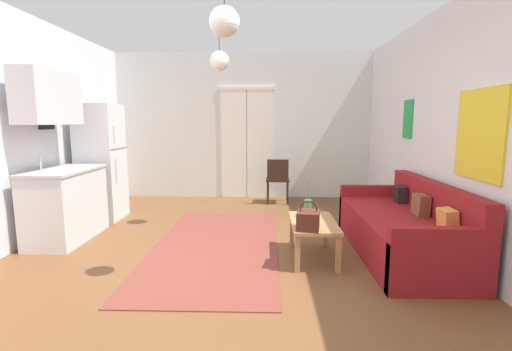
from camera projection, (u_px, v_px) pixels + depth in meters
The scene contains 13 objects.
ground_plane at pixel (220, 276), 3.68m from camera, with size 5.49×7.91×0.10m, color brown.
wall_back at pixel (243, 127), 7.13m from camera, with size 5.09×0.13×2.78m.
wall_right at pixel (486, 132), 3.40m from camera, with size 0.12×7.51×2.78m.
area_rug at pixel (216, 245), 4.42m from camera, with size 1.46×3.12×0.01m, color brown.
couch at pixel (406, 230), 4.11m from camera, with size 0.90×2.14×0.82m.
coffee_table at pixel (313, 226), 3.98m from camera, with size 0.48×0.88×0.41m.
bamboo_vase at pixel (308, 208), 4.14m from camera, with size 0.09×0.09×0.42m.
handbag at pixel (308, 220), 3.67m from camera, with size 0.26×0.30×0.29m.
refrigerator at pixel (101, 162), 5.54m from camera, with size 0.58×0.62×1.74m.
kitchen_counter at pixel (62, 177), 4.55m from camera, with size 0.59×1.15×2.09m.
accent_chair at pixel (278, 178), 6.64m from camera, with size 0.43×0.41×0.82m.
pendant_lamp_near at pixel (224, 22), 3.02m from camera, with size 0.25×0.25×0.61m.
pendant_lamp_far at pixel (219, 61), 4.82m from camera, with size 0.26×0.26×0.64m.
Camera 1 is at (0.46, -3.48, 1.49)m, focal length 25.72 mm.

